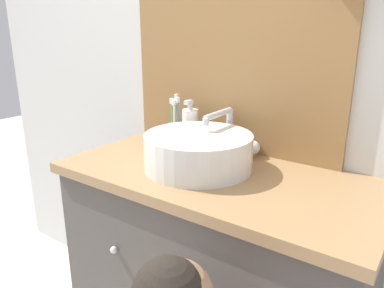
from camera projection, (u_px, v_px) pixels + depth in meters
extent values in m
cube|color=silver|center=(261.00, 57.00, 1.36)|extent=(3.20, 0.06, 2.50)
cube|color=olive|center=(232.00, 46.00, 1.37)|extent=(0.88, 0.02, 1.08)
cube|color=#B2C1CC|center=(231.00, 46.00, 1.37)|extent=(0.82, 0.01, 1.02)
cube|color=#99754C|center=(217.00, 177.00, 1.24)|extent=(1.07, 0.53, 0.03)
sphere|color=silver|center=(114.00, 250.00, 1.25)|extent=(0.02, 0.02, 0.02)
cylinder|color=silver|center=(198.00, 151.00, 1.26)|extent=(0.36, 0.36, 0.12)
cylinder|color=silver|center=(198.00, 135.00, 1.24)|extent=(0.30, 0.30, 0.01)
cylinder|color=silver|center=(229.00, 131.00, 1.41)|extent=(0.02, 0.02, 0.17)
cylinder|color=silver|center=(218.00, 114.00, 1.32)|extent=(0.02, 0.16, 0.02)
cylinder|color=silver|center=(206.00, 122.00, 1.26)|extent=(0.02, 0.02, 0.02)
sphere|color=white|center=(253.00, 148.00, 1.37)|extent=(0.05, 0.05, 0.05)
cylinder|color=#4C93C6|center=(176.00, 133.00, 1.55)|extent=(0.06, 0.06, 0.08)
cylinder|color=#3884DB|center=(178.00, 119.00, 1.52)|extent=(0.01, 0.01, 0.18)
cube|color=white|center=(178.00, 100.00, 1.50)|extent=(0.01, 0.02, 0.02)
cylinder|color=orange|center=(177.00, 117.00, 1.54)|extent=(0.01, 0.01, 0.19)
cube|color=white|center=(176.00, 97.00, 1.51)|extent=(0.01, 0.02, 0.02)
cylinder|color=#47B26B|center=(172.00, 119.00, 1.54)|extent=(0.01, 0.01, 0.17)
cube|color=white|center=(172.00, 101.00, 1.52)|extent=(0.01, 0.02, 0.02)
cylinder|color=white|center=(174.00, 120.00, 1.53)|extent=(0.01, 0.01, 0.17)
cube|color=white|center=(174.00, 103.00, 1.50)|extent=(0.01, 0.02, 0.02)
cylinder|color=white|center=(190.00, 129.00, 1.48)|extent=(0.06, 0.06, 0.15)
cylinder|color=silver|center=(190.00, 107.00, 1.45)|extent=(0.02, 0.02, 0.02)
cube|color=silver|center=(189.00, 102.00, 1.43)|extent=(0.02, 0.03, 0.02)
cylinder|color=#8E56B7|center=(288.00, 288.00, 1.00)|extent=(0.01, 0.05, 0.12)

